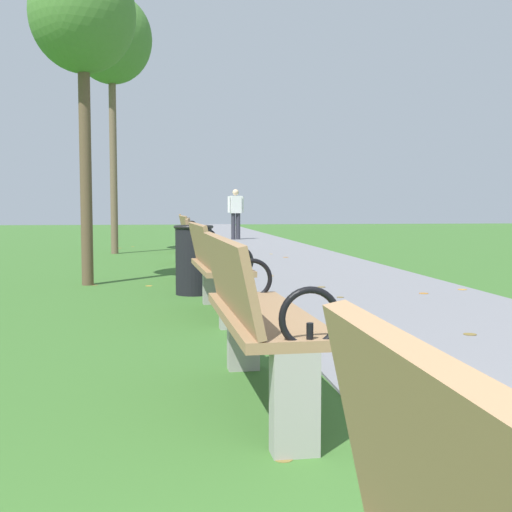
{
  "coord_description": "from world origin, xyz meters",
  "views": [
    {
      "loc": [
        -0.95,
        -0.37,
        1.05
      ],
      "look_at": [
        -0.05,
        6.31,
        0.55
      ],
      "focal_mm": 45.62,
      "sensor_mm": 36.0,
      "label": 1
    }
  ],
  "objects_px": {
    "trash_bin": "(194,260)",
    "park_bench_2": "(254,314)",
    "park_bench_3": "(215,266)",
    "park_bench_6": "(188,232)",
    "park_bench_5": "(192,237)",
    "pedestrian_walking": "(236,211)",
    "park_bench_4": "(200,247)",
    "tree_2": "(111,41)",
    "tree_1": "(83,18)"
  },
  "relations": [
    {
      "from": "park_bench_2",
      "to": "tree_1",
      "type": "relative_size",
      "value": 0.37
    },
    {
      "from": "park_bench_4",
      "to": "tree_1",
      "type": "distance_m",
      "value": 3.44
    },
    {
      "from": "park_bench_6",
      "to": "trash_bin",
      "type": "distance_m",
      "value": 7.57
    },
    {
      "from": "park_bench_3",
      "to": "tree_1",
      "type": "relative_size",
      "value": 0.37
    },
    {
      "from": "park_bench_2",
      "to": "park_bench_5",
      "type": "bearing_deg",
      "value": 90.0
    },
    {
      "from": "park_bench_4",
      "to": "tree_2",
      "type": "bearing_deg",
      "value": 105.99
    },
    {
      "from": "tree_2",
      "to": "park_bench_2",
      "type": "bearing_deg",
      "value": -81.89
    },
    {
      "from": "park_bench_2",
      "to": "park_bench_4",
      "type": "xyz_separation_m",
      "value": [
        0.0,
        5.88,
        0.0
      ]
    },
    {
      "from": "park_bench_4",
      "to": "park_bench_5",
      "type": "distance_m",
      "value": 3.08
    },
    {
      "from": "tree_1",
      "to": "park_bench_6",
      "type": "bearing_deg",
      "value": 76.49
    },
    {
      "from": "tree_1",
      "to": "park_bench_3",
      "type": "bearing_deg",
      "value": -60.36
    },
    {
      "from": "park_bench_4",
      "to": "park_bench_6",
      "type": "height_order",
      "value": "same"
    },
    {
      "from": "park_bench_3",
      "to": "trash_bin",
      "type": "distance_m",
      "value": 1.57
    },
    {
      "from": "park_bench_2",
      "to": "park_bench_5",
      "type": "xyz_separation_m",
      "value": [
        0.0,
        8.96,
        0.0
      ]
    },
    {
      "from": "tree_1",
      "to": "trash_bin",
      "type": "relative_size",
      "value": 5.21
    },
    {
      "from": "park_bench_3",
      "to": "park_bench_6",
      "type": "distance_m",
      "value": 9.13
    },
    {
      "from": "park_bench_4",
      "to": "park_bench_2",
      "type": "bearing_deg",
      "value": -90.0
    },
    {
      "from": "tree_1",
      "to": "park_bench_2",
      "type": "bearing_deg",
      "value": -74.65
    },
    {
      "from": "park_bench_2",
      "to": "tree_1",
      "type": "bearing_deg",
      "value": 105.35
    },
    {
      "from": "park_bench_5",
      "to": "pedestrian_walking",
      "type": "height_order",
      "value": "pedestrian_walking"
    },
    {
      "from": "park_bench_6",
      "to": "tree_1",
      "type": "xyz_separation_m",
      "value": [
        -1.54,
        -6.42,
        3.07
      ]
    },
    {
      "from": "pedestrian_walking",
      "to": "park_bench_2",
      "type": "bearing_deg",
      "value": -95.58
    },
    {
      "from": "park_bench_3",
      "to": "park_bench_4",
      "type": "relative_size",
      "value": 1.0
    },
    {
      "from": "park_bench_4",
      "to": "tree_1",
      "type": "relative_size",
      "value": 0.37
    },
    {
      "from": "pedestrian_walking",
      "to": "park_bench_6",
      "type": "bearing_deg",
      "value": -107.31
    },
    {
      "from": "park_bench_3",
      "to": "pedestrian_walking",
      "type": "xyz_separation_m",
      "value": [
        1.71,
        14.63,
        0.44
      ]
    },
    {
      "from": "park_bench_5",
      "to": "trash_bin",
      "type": "relative_size",
      "value": 1.93
    },
    {
      "from": "park_bench_6",
      "to": "tree_2",
      "type": "height_order",
      "value": "tree_2"
    },
    {
      "from": "tree_2",
      "to": "trash_bin",
      "type": "height_order",
      "value": "tree_2"
    },
    {
      "from": "park_bench_3",
      "to": "park_bench_6",
      "type": "relative_size",
      "value": 1.01
    },
    {
      "from": "park_bench_2",
      "to": "park_bench_3",
      "type": "distance_m",
      "value": 2.91
    },
    {
      "from": "tree_2",
      "to": "trash_bin",
      "type": "bearing_deg",
      "value": -78.12
    },
    {
      "from": "park_bench_3",
      "to": "park_bench_5",
      "type": "bearing_deg",
      "value": 90.0
    },
    {
      "from": "park_bench_4",
      "to": "tree_2",
      "type": "height_order",
      "value": "tree_2"
    },
    {
      "from": "park_bench_5",
      "to": "park_bench_6",
      "type": "relative_size",
      "value": 1.01
    },
    {
      "from": "park_bench_2",
      "to": "trash_bin",
      "type": "height_order",
      "value": "park_bench_2"
    },
    {
      "from": "park_bench_3",
      "to": "tree_2",
      "type": "xyz_separation_m",
      "value": [
        -1.67,
        8.8,
        4.28
      ]
    },
    {
      "from": "park_bench_5",
      "to": "tree_1",
      "type": "distance_m",
      "value": 4.79
    },
    {
      "from": "tree_2",
      "to": "pedestrian_walking",
      "type": "relative_size",
      "value": 3.58
    },
    {
      "from": "tree_2",
      "to": "park_bench_5",
      "type": "bearing_deg",
      "value": -58.7
    },
    {
      "from": "trash_bin",
      "to": "park_bench_3",
      "type": "bearing_deg",
      "value": -84.63
    },
    {
      "from": "park_bench_3",
      "to": "tree_2",
      "type": "relative_size",
      "value": 0.28
    },
    {
      "from": "trash_bin",
      "to": "park_bench_2",
      "type": "bearing_deg",
      "value": -88.11
    },
    {
      "from": "park_bench_6",
      "to": "tree_2",
      "type": "relative_size",
      "value": 0.28
    },
    {
      "from": "park_bench_2",
      "to": "tree_2",
      "type": "distance_m",
      "value": 12.57
    },
    {
      "from": "park_bench_6",
      "to": "tree_1",
      "type": "height_order",
      "value": "tree_1"
    },
    {
      "from": "tree_1",
      "to": "tree_2",
      "type": "height_order",
      "value": "tree_2"
    },
    {
      "from": "park_bench_6",
      "to": "pedestrian_walking",
      "type": "bearing_deg",
      "value": 72.69
    },
    {
      "from": "tree_2",
      "to": "trash_bin",
      "type": "relative_size",
      "value": 6.9
    },
    {
      "from": "park_bench_5",
      "to": "park_bench_6",
      "type": "distance_m",
      "value": 3.08
    }
  ]
}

